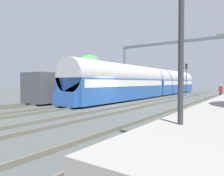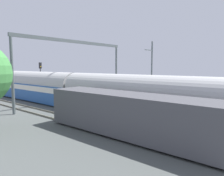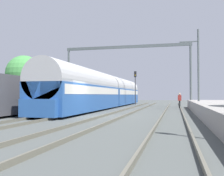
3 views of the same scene
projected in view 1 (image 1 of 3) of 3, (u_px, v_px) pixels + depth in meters
The scene contains 12 objects.
ground at pixel (111, 106), 17.22m from camera, with size 120.00×120.00×0.00m, color #4B4F4D.
track_far_west at pixel (63, 101), 20.58m from camera, with size 1.52×60.00×0.16m.
track_west at pixel (93, 104), 18.34m from camera, with size 1.52×60.00×0.16m.
track_east at pixel (132, 107), 16.10m from camera, with size 1.52×60.00×0.16m.
track_far_east at pixel (183, 111), 13.86m from camera, with size 1.52×60.00×0.16m.
passenger_train at pixel (153, 82), 29.08m from camera, with size 2.93×32.85×3.82m.
freight_car at pixel (82, 87), 22.89m from camera, with size 2.80×13.00×2.70m.
person_crossing at pixel (221, 90), 24.44m from camera, with size 0.40×0.25×1.73m.
railway_signal_near at pixel (181, 27), 5.28m from camera, with size 0.36×0.30×5.37m.
railway_signal_far at pixel (186, 75), 36.26m from camera, with size 0.36×0.30×5.25m.
catenary_gantry at pixel (172, 55), 29.55m from camera, with size 16.22×0.28×7.86m.
tree_west_background at pixel (89, 69), 33.22m from camera, with size 4.50×4.50×6.40m.
Camera 1 is at (9.83, -14.08, 2.00)m, focal length 33.09 mm.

